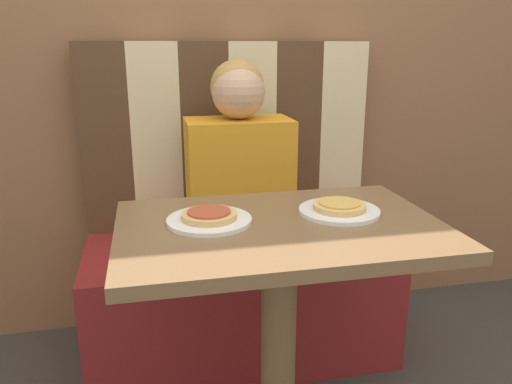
# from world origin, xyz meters

# --- Properties ---
(wall_back) EXTENTS (7.00, 0.05, 2.60)m
(wall_back) POSITION_xyz_m (0.00, 0.95, 1.30)
(wall_back) COLOR brown
(wall_back) RESTS_ON ground_plane
(booth_seat) EXTENTS (1.20, 0.58, 0.48)m
(booth_seat) POSITION_xyz_m (0.00, 0.61, 0.24)
(booth_seat) COLOR maroon
(booth_seat) RESTS_ON ground_plane
(booth_backrest) EXTENTS (1.20, 0.08, 0.77)m
(booth_backrest) POSITION_xyz_m (0.00, 0.86, 0.87)
(booth_backrest) COLOR #4C331E
(booth_backrest) RESTS_ON booth_seat
(dining_table) EXTENTS (0.87, 0.58, 0.78)m
(dining_table) POSITION_xyz_m (0.00, 0.00, 0.65)
(dining_table) COLOR brown
(dining_table) RESTS_ON ground_plane
(person) EXTENTS (0.39, 0.24, 0.70)m
(person) POSITION_xyz_m (0.00, 0.61, 0.82)
(person) COLOR orange
(person) RESTS_ON booth_seat
(plate_left) EXTENTS (0.23, 0.23, 0.01)m
(plate_left) POSITION_xyz_m (-0.18, 0.05, 0.79)
(plate_left) COLOR white
(plate_left) RESTS_ON dining_table
(plate_right) EXTENTS (0.23, 0.23, 0.01)m
(plate_right) POSITION_xyz_m (0.18, 0.05, 0.79)
(plate_right) COLOR white
(plate_right) RESTS_ON dining_table
(pizza_left) EXTENTS (0.15, 0.15, 0.02)m
(pizza_left) POSITION_xyz_m (-0.18, 0.05, 0.80)
(pizza_left) COLOR tan
(pizza_left) RESTS_ON plate_left
(pizza_right) EXTENTS (0.15, 0.15, 0.02)m
(pizza_right) POSITION_xyz_m (0.18, 0.05, 0.80)
(pizza_right) COLOR tan
(pizza_right) RESTS_ON plate_right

